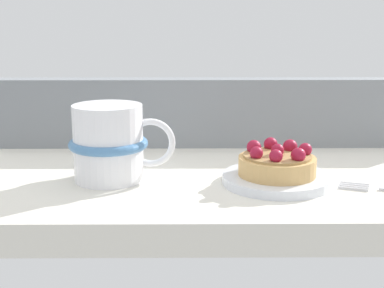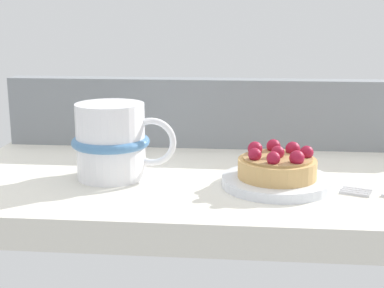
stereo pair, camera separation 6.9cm
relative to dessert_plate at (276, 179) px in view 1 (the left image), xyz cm
name	(u,v)px [view 1 (the left image)]	position (x,y,z in cm)	size (l,w,h in cm)	color
ground_plane	(219,187)	(-6.86, 4.36, -2.38)	(71.09, 35.83, 3.68)	silver
window_rail_back	(214,113)	(-6.86, 20.44, 4.85)	(69.67, 3.67, 10.77)	gray
dessert_plate	(276,179)	(0.00, 0.00, 0.00)	(13.55, 13.55, 1.16)	silver
raspberry_tart	(277,163)	(0.03, 0.06, 2.16)	(9.60, 9.60, 4.04)	tan
coffee_mug	(110,143)	(-20.89, 1.85, 4.29)	(13.46, 9.99, 9.69)	white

